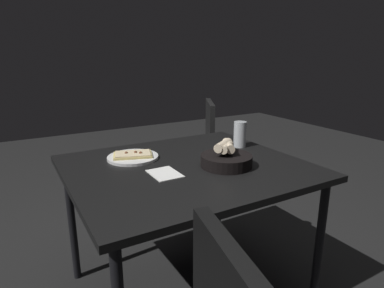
{
  "coord_description": "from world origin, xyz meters",
  "views": [
    {
      "loc": [
        1.3,
        -0.72,
        1.24
      ],
      "look_at": [
        -0.09,
        0.08,
        0.79
      ],
      "focal_mm": 30.72,
      "sensor_mm": 36.0,
      "label": 1
    }
  ],
  "objects_px": {
    "chair_near": "(195,150)",
    "bread_basket": "(226,158)",
    "dining_table": "(186,176)",
    "beer_glass": "(240,136)",
    "pizza_plate": "(133,156)"
  },
  "relations": [
    {
      "from": "dining_table",
      "to": "chair_near",
      "type": "height_order",
      "value": "chair_near"
    },
    {
      "from": "pizza_plate",
      "to": "bread_basket",
      "type": "xyz_separation_m",
      "value": [
        0.33,
        0.34,
        0.03
      ]
    },
    {
      "from": "bread_basket",
      "to": "pizza_plate",
      "type": "bearing_deg",
      "value": -133.99
    },
    {
      "from": "beer_glass",
      "to": "chair_near",
      "type": "distance_m",
      "value": 0.78
    },
    {
      "from": "pizza_plate",
      "to": "beer_glass",
      "type": "bearing_deg",
      "value": 81.17
    },
    {
      "from": "pizza_plate",
      "to": "beer_glass",
      "type": "distance_m",
      "value": 0.62
    },
    {
      "from": "dining_table",
      "to": "beer_glass",
      "type": "distance_m",
      "value": 0.45
    },
    {
      "from": "beer_glass",
      "to": "chair_near",
      "type": "relative_size",
      "value": 0.16
    },
    {
      "from": "chair_near",
      "to": "bread_basket",
      "type": "bearing_deg",
      "value": -22.16
    },
    {
      "from": "bread_basket",
      "to": "chair_near",
      "type": "xyz_separation_m",
      "value": [
        -0.95,
        0.39,
        -0.26
      ]
    },
    {
      "from": "beer_glass",
      "to": "dining_table",
      "type": "bearing_deg",
      "value": -73.2
    },
    {
      "from": "bread_basket",
      "to": "chair_near",
      "type": "height_order",
      "value": "chair_near"
    },
    {
      "from": "dining_table",
      "to": "beer_glass",
      "type": "relative_size",
      "value": 7.52
    },
    {
      "from": "pizza_plate",
      "to": "beer_glass",
      "type": "relative_size",
      "value": 1.78
    },
    {
      "from": "dining_table",
      "to": "chair_near",
      "type": "distance_m",
      "value": 1.01
    }
  ]
}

